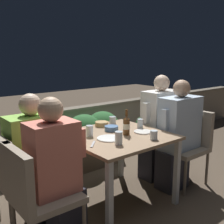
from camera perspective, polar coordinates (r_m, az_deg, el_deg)
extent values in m
plane|color=brown|center=(3.09, 0.88, -17.53)|extent=(16.00, 16.00, 0.00)
cube|color=gray|center=(4.03, -11.93, -5.21)|extent=(9.00, 0.14, 0.70)
cube|color=#706656|center=(3.94, -12.16, -0.04)|extent=(9.00, 0.18, 0.04)
cube|color=#937556|center=(2.82, 0.92, -4.92)|extent=(0.97, 0.96, 0.03)
cube|color=silver|center=(2.40, -0.54, -17.47)|extent=(0.05, 0.05, 0.69)
cube|color=silver|center=(2.96, 13.02, -11.81)|extent=(0.05, 0.05, 0.69)
cube|color=silver|center=(3.04, -10.84, -11.03)|extent=(0.05, 0.05, 0.69)
cube|color=silver|center=(3.51, 1.85, -7.69)|extent=(0.05, 0.05, 0.69)
cube|color=brown|center=(3.85, -5.57, -9.17)|extent=(1.12, 0.36, 0.28)
ellipsoid|color=#2D6633|center=(3.59, -9.79, -4.92)|extent=(0.50, 0.47, 0.48)
ellipsoid|color=#2D6633|center=(3.74, -5.68, -4.10)|extent=(0.50, 0.47, 0.48)
ellipsoid|color=#2D6633|center=(3.91, -1.92, -3.34)|extent=(0.50, 0.47, 0.48)
cube|color=gray|center=(2.32, -13.20, -16.55)|extent=(0.48, 0.48, 0.05)
cube|color=gray|center=(2.15, -18.72, -12.42)|extent=(0.06, 0.48, 0.41)
cylinder|color=#7F705B|center=(2.54, -19.65, -20.19)|extent=(0.03, 0.03, 0.40)
cylinder|color=#7F705B|center=(2.68, -10.83, -17.89)|extent=(0.03, 0.03, 0.40)
cube|color=#282833|center=(2.49, -9.25, -19.61)|extent=(0.26, 0.23, 0.45)
cube|color=#E07A66|center=(2.22, -11.95, -9.09)|extent=(0.37, 0.26, 0.57)
cube|color=#E07A66|center=(2.32, -6.50, -6.25)|extent=(0.07, 0.07, 0.24)
sphere|color=tan|center=(2.12, -12.38, 0.50)|extent=(0.19, 0.19, 0.19)
cube|color=gray|center=(2.65, -16.88, -13.02)|extent=(0.48, 0.48, 0.05)
cube|color=gray|center=(2.50, -21.76, -9.16)|extent=(0.06, 0.48, 0.41)
cylinder|color=#7F705B|center=(2.52, -19.26, -20.37)|extent=(0.03, 0.03, 0.40)
cylinder|color=#7F705B|center=(2.66, -10.41, -18.03)|extent=(0.03, 0.03, 0.40)
cylinder|color=#7F705B|center=(3.00, -14.40, -14.65)|extent=(0.03, 0.03, 0.40)
cube|color=#282833|center=(2.80, -13.29, -15.99)|extent=(0.31, 0.23, 0.45)
cube|color=#8CCC4C|center=(2.57, -15.83, -6.64)|extent=(0.44, 0.26, 0.55)
cube|color=#8CCC4C|center=(2.65, -10.95, -4.33)|extent=(0.07, 0.07, 0.24)
sphere|color=beige|center=(2.48, -16.31, 1.46)|extent=(0.19, 0.19, 0.19)
cube|color=gray|center=(3.39, 14.08, -7.31)|extent=(0.48, 0.48, 0.05)
cube|color=gray|center=(3.49, 16.38, -2.89)|extent=(0.06, 0.48, 0.41)
cylinder|color=#7F705B|center=(3.20, 14.62, -12.85)|extent=(0.03, 0.03, 0.40)
cylinder|color=#7F705B|center=(3.52, 18.72, -10.76)|extent=(0.03, 0.03, 0.40)
cylinder|color=#7F705B|center=(3.44, 8.94, -10.82)|extent=(0.03, 0.03, 0.40)
cylinder|color=#7F705B|center=(3.74, 13.27, -9.10)|extent=(0.03, 0.03, 0.40)
cube|color=#282833|center=(3.34, 12.11, -11.23)|extent=(0.33, 0.23, 0.45)
cube|color=silver|center=(3.25, 13.62, -2.21)|extent=(0.48, 0.26, 0.59)
cube|color=silver|center=(3.04, 10.82, -1.66)|extent=(0.07, 0.07, 0.24)
sphere|color=tan|center=(3.18, 13.97, 4.68)|extent=(0.19, 0.19, 0.19)
cube|color=gray|center=(3.61, 10.37, -5.97)|extent=(0.48, 0.48, 0.05)
cube|color=gray|center=(3.70, 12.65, -1.86)|extent=(0.06, 0.48, 0.41)
cylinder|color=#7F705B|center=(3.41, 10.60, -11.10)|extent=(0.03, 0.03, 0.40)
cylinder|color=#7F705B|center=(3.72, 14.83, -9.32)|extent=(0.03, 0.03, 0.40)
cylinder|color=#7F705B|center=(3.67, 5.59, -9.25)|extent=(0.03, 0.03, 0.40)
cylinder|color=#7F705B|center=(3.96, 9.92, -7.77)|extent=(0.03, 0.03, 0.40)
cube|color=#282833|center=(3.55, 8.43, -9.62)|extent=(0.31, 0.23, 0.45)
cube|color=white|center=(3.47, 9.82, -0.88)|extent=(0.45, 0.26, 0.63)
cube|color=white|center=(3.27, 6.98, -0.22)|extent=(0.07, 0.07, 0.24)
sphere|color=beige|center=(3.40, 10.07, 5.84)|extent=(0.19, 0.19, 0.19)
cylinder|color=brown|center=(2.79, 2.95, -3.06)|extent=(0.07, 0.07, 0.16)
cylinder|color=beige|center=(2.79, 2.95, -2.91)|extent=(0.07, 0.07, 0.06)
cone|color=brown|center=(2.77, 2.97, -1.17)|extent=(0.07, 0.07, 0.03)
cylinder|color=brown|center=(2.76, 2.98, -0.19)|extent=(0.03, 0.03, 0.07)
cylinder|color=white|center=(2.68, -0.60, -5.37)|extent=(0.23, 0.23, 0.01)
cylinder|color=silver|center=(2.92, 6.30, -3.99)|extent=(0.19, 0.19, 0.01)
cylinder|color=tan|center=(3.13, -2.11, -2.44)|extent=(0.15, 0.15, 0.05)
torus|color=tan|center=(3.13, -2.11, -2.07)|extent=(0.15, 0.15, 0.01)
cylinder|color=#4C709E|center=(2.95, -0.12, -3.34)|extent=(0.14, 0.14, 0.05)
torus|color=#4C709E|center=(2.94, -0.12, -2.94)|extent=(0.14, 0.14, 0.01)
cylinder|color=silver|center=(3.05, 5.74, -2.38)|extent=(0.06, 0.06, 0.10)
cylinder|color=silver|center=(2.75, -4.57, -3.86)|extent=(0.07, 0.07, 0.11)
cylinder|color=silver|center=(2.68, 8.50, -4.63)|extent=(0.07, 0.07, 0.09)
cylinder|color=silver|center=(3.25, 0.12, -1.63)|extent=(0.08, 0.08, 0.08)
cylinder|color=silver|center=(2.50, 1.37, -5.30)|extent=(0.07, 0.07, 0.12)
cube|color=silver|center=(2.52, -3.89, -6.55)|extent=(0.13, 0.14, 0.01)
cylinder|color=#B2A899|center=(4.28, 6.80, -7.64)|extent=(0.22, 0.22, 0.19)
cylinder|color=#47331E|center=(4.22, 6.86, -5.33)|extent=(0.03, 0.03, 0.17)
ellipsoid|color=#2D6633|center=(4.17, 6.93, -2.56)|extent=(0.31, 0.31, 0.28)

